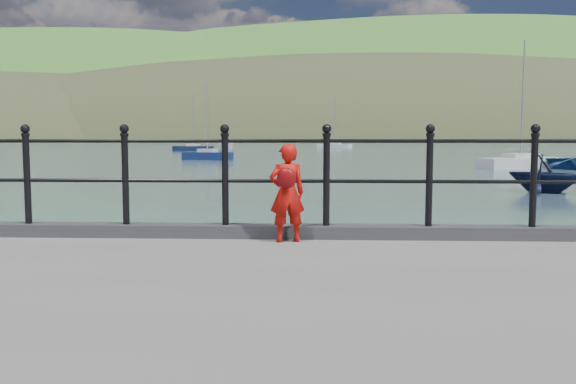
{
  "coord_description": "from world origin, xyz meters",
  "views": [
    {
      "loc": [
        0.47,
        -7.31,
        2.21
      ],
      "look_at": [
        0.15,
        -0.2,
        1.55
      ],
      "focal_mm": 38.0,
      "sensor_mm": 36.0,
      "label": 1
    }
  ],
  "objects_px": {
    "sailboat_deep": "(334,146)",
    "sailboat_left": "(193,149)",
    "child": "(287,192)",
    "launch_navy": "(545,173)",
    "railing": "(276,168)",
    "launch_white": "(226,147)",
    "sailboat_near": "(520,163)",
    "sailboat_port": "(207,156)"
  },
  "relations": [
    {
      "from": "child",
      "to": "sailboat_left",
      "type": "relative_size",
      "value": 0.14
    },
    {
      "from": "railing",
      "to": "sailboat_deep",
      "type": "height_order",
      "value": "sailboat_deep"
    },
    {
      "from": "railing",
      "to": "child",
      "type": "relative_size",
      "value": 16.19
    },
    {
      "from": "child",
      "to": "launch_navy",
      "type": "xyz_separation_m",
      "value": [
        9.17,
        17.0,
        -0.82
      ]
    },
    {
      "from": "launch_white",
      "to": "sailboat_near",
      "type": "bearing_deg",
      "value": -50.16
    },
    {
      "from": "sailboat_near",
      "to": "sailboat_left",
      "type": "relative_size",
      "value": 1.07
    },
    {
      "from": "sailboat_near",
      "to": "sailboat_left",
      "type": "distance_m",
      "value": 53.46
    },
    {
      "from": "launch_white",
      "to": "sailboat_near",
      "type": "xyz_separation_m",
      "value": [
        23.86,
        -26.42,
        -0.52
      ]
    },
    {
      "from": "railing",
      "to": "launch_navy",
      "type": "xyz_separation_m",
      "value": [
        9.32,
        16.71,
        -1.08
      ]
    },
    {
      "from": "launch_white",
      "to": "sailboat_deep",
      "type": "bearing_deg",
      "value": 68.02
    },
    {
      "from": "sailboat_left",
      "to": "sailboat_deep",
      "type": "bearing_deg",
      "value": 38.18
    },
    {
      "from": "launch_navy",
      "to": "child",
      "type": "bearing_deg",
      "value": -166.99
    },
    {
      "from": "launch_navy",
      "to": "sailboat_near",
      "type": "height_order",
      "value": "sailboat_near"
    },
    {
      "from": "sailboat_port",
      "to": "launch_navy",
      "type": "bearing_deg",
      "value": -39.55
    },
    {
      "from": "railing",
      "to": "launch_white",
      "type": "xyz_separation_m",
      "value": [
        -9.56,
        61.02,
        -0.96
      ]
    },
    {
      "from": "launch_navy",
      "to": "launch_white",
      "type": "bearing_deg",
      "value": 64.44
    },
    {
      "from": "railing",
      "to": "launch_navy",
      "type": "bearing_deg",
      "value": 60.84
    },
    {
      "from": "child",
      "to": "launch_white",
      "type": "relative_size",
      "value": 0.25
    },
    {
      "from": "railing",
      "to": "child",
      "type": "height_order",
      "value": "railing"
    },
    {
      "from": "sailboat_left",
      "to": "sailboat_near",
      "type": "bearing_deg",
      "value": -60.45
    },
    {
      "from": "launch_navy",
      "to": "sailboat_near",
      "type": "distance_m",
      "value": 18.59
    },
    {
      "from": "sailboat_deep",
      "to": "sailboat_left",
      "type": "xyz_separation_m",
      "value": [
        -20.46,
        -19.88,
        -0.0
      ]
    },
    {
      "from": "sailboat_near",
      "to": "sailboat_left",
      "type": "height_order",
      "value": "sailboat_near"
    },
    {
      "from": "launch_white",
      "to": "launch_navy",
      "type": "relative_size",
      "value": 1.58
    },
    {
      "from": "sailboat_port",
      "to": "sailboat_deep",
      "type": "xyz_separation_m",
      "value": [
        12.96,
        50.64,
        0.0
      ]
    },
    {
      "from": "child",
      "to": "sailboat_near",
      "type": "height_order",
      "value": "sailboat_near"
    },
    {
      "from": "sailboat_left",
      "to": "railing",
      "type": "bearing_deg",
      "value": -83.87
    },
    {
      "from": "sailboat_deep",
      "to": "sailboat_near",
      "type": "bearing_deg",
      "value": -55.19
    },
    {
      "from": "sailboat_near",
      "to": "sailboat_deep",
      "type": "height_order",
      "value": "sailboat_deep"
    },
    {
      "from": "railing",
      "to": "child",
      "type": "xyz_separation_m",
      "value": [
        0.15,
        -0.29,
        -0.26
      ]
    },
    {
      "from": "launch_navy",
      "to": "sailboat_port",
      "type": "bearing_deg",
      "value": 72.59
    },
    {
      "from": "launch_navy",
      "to": "sailboat_deep",
      "type": "height_order",
      "value": "sailboat_deep"
    },
    {
      "from": "sailboat_deep",
      "to": "sailboat_left",
      "type": "bearing_deg",
      "value": -110.52
    },
    {
      "from": "sailboat_left",
      "to": "child",
      "type": "bearing_deg",
      "value": -83.81
    },
    {
      "from": "sailboat_port",
      "to": "sailboat_deep",
      "type": "bearing_deg",
      "value": 94.87
    },
    {
      "from": "child",
      "to": "sailboat_near",
      "type": "distance_m",
      "value": 37.68
    },
    {
      "from": "sailboat_deep",
      "to": "launch_navy",
      "type": "bearing_deg",
      "value": -60.73
    },
    {
      "from": "railing",
      "to": "sailboat_port",
      "type": "xyz_separation_m",
      "value": [
        -9.26,
        47.35,
        -1.48
      ]
    },
    {
      "from": "railing",
      "to": "launch_white",
      "type": "relative_size",
      "value": 4.05
    },
    {
      "from": "railing",
      "to": "sailboat_left",
      "type": "height_order",
      "value": "sailboat_left"
    },
    {
      "from": "sailboat_left",
      "to": "launch_navy",
      "type": "bearing_deg",
      "value": -72.97
    },
    {
      "from": "sailboat_left",
      "to": "sailboat_port",
      "type": "bearing_deg",
      "value": -82.27
    }
  ]
}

